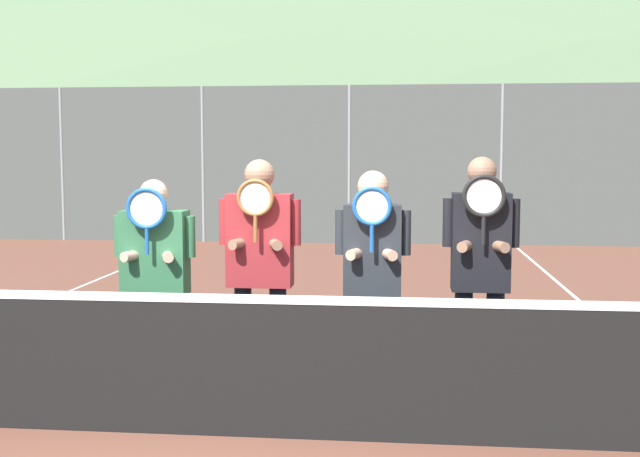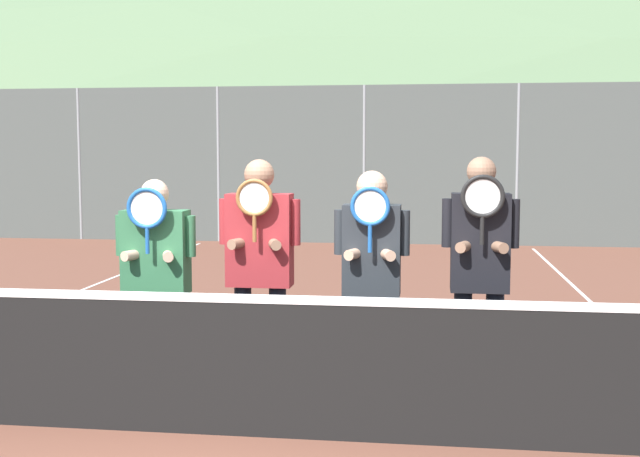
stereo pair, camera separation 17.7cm
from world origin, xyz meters
The scene contains 13 objects.
ground_plane centered at (0.00, 0.00, 0.00)m, with size 120.00×120.00×0.00m, color brown.
hill_distant centered at (0.00, 56.13, 0.00)m, with size 142.19×78.99×27.65m.
clubhouse_building centered at (-1.16, 20.35, 1.84)m, with size 19.15×5.50×3.64m.
fence_back centered at (0.00, 11.52, 1.64)m, with size 18.65×0.06×3.27m.
tennis_net centered at (0.00, 0.00, 0.50)m, with size 9.11×0.09×1.06m.
court_line_right_sideline centered at (3.38, 3.00, 0.00)m, with size 0.05×16.00×0.01m, color white.
player_leftmost centered at (-0.73, 0.78, 1.01)m, with size 0.63×0.34×1.68m.
player_center_left centered at (0.07, 0.80, 1.10)m, with size 0.62×0.34×1.84m.
player_center_right centered at (0.93, 0.71, 1.04)m, with size 0.55×0.34×1.76m.
player_rightmost centered at (1.70, 0.71, 1.09)m, with size 0.55×0.34×1.86m.
car_far_left centered at (-4.60, 14.24, 0.91)m, with size 4.17×1.90×1.79m.
car_left_of_center centered at (0.26, 13.95, 0.96)m, with size 4.19×1.99×1.90m.
car_center centered at (5.11, 14.09, 0.85)m, with size 4.15×1.95×1.66m.
Camera 2 is at (1.33, -5.07, 1.88)m, focal length 45.00 mm.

